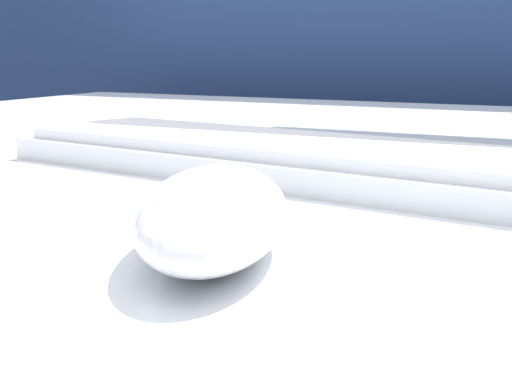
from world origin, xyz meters
name	(u,v)px	position (x,y,z in m)	size (l,w,h in m)	color
computer_mouse_near	(214,214)	(-0.05, -0.28, 0.74)	(0.10, 0.14, 0.04)	white
keyboard	(294,159)	(-0.09, -0.10, 0.73)	(0.43, 0.17, 0.02)	silver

